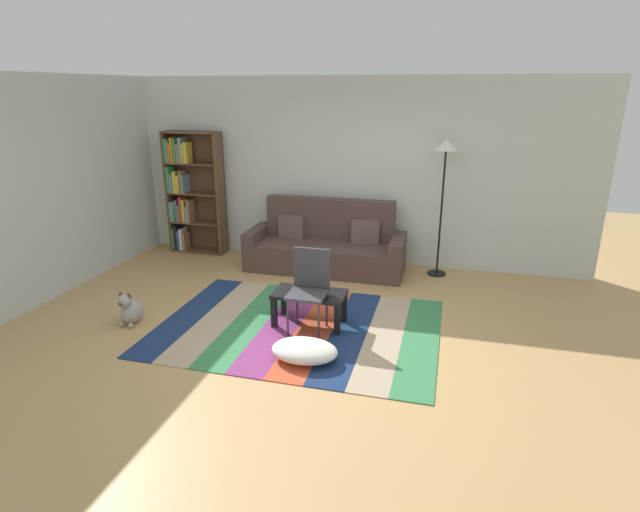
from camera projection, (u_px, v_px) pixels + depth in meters
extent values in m
plane|color=tan|center=(308.00, 331.00, 5.50)|extent=(14.00, 14.00, 0.00)
cube|color=silver|center=(355.00, 172.00, 7.42)|extent=(6.80, 0.10, 2.70)
cube|color=silver|center=(73.00, 183.00, 6.59)|extent=(0.10, 5.50, 2.70)
cube|color=navy|center=(190.00, 314.00, 5.92)|extent=(0.38, 2.23, 0.01)
cube|color=tan|center=(220.00, 317.00, 5.83)|extent=(0.38, 2.23, 0.01)
cube|color=#387F4C|center=(251.00, 321.00, 5.74)|extent=(0.38, 2.23, 0.01)
cube|color=#843370|center=(282.00, 325.00, 5.64)|extent=(0.38, 2.23, 0.01)
cube|color=#C64C2D|center=(315.00, 329.00, 5.55)|extent=(0.38, 2.23, 0.01)
cube|color=navy|center=(349.00, 333.00, 5.46)|extent=(0.38, 2.23, 0.01)
cube|color=tan|center=(384.00, 337.00, 5.37)|extent=(0.38, 2.23, 0.01)
cube|color=#387F4C|center=(420.00, 342.00, 5.28)|extent=(0.38, 2.23, 0.01)
cube|color=#4C3833|center=(325.00, 257.00, 7.30)|extent=(1.90, 0.80, 0.40)
cube|color=#4C3833|center=(330.00, 219.00, 7.42)|extent=(1.90, 0.20, 0.60)
cube|color=#4C3833|center=(258.00, 246.00, 7.53)|extent=(0.18, 0.80, 0.56)
cube|color=#4C3833|center=(397.00, 258.00, 7.03)|extent=(0.18, 0.80, 0.56)
cube|color=brown|center=(292.00, 227.00, 7.49)|extent=(0.42, 0.19, 0.36)
cube|color=brown|center=(365.00, 232.00, 7.22)|extent=(0.42, 0.19, 0.36)
cube|color=brown|center=(171.00, 192.00, 8.02)|extent=(0.04, 0.28, 1.91)
cube|color=brown|center=(221.00, 195.00, 7.81)|extent=(0.04, 0.28, 1.91)
cube|color=brown|center=(199.00, 192.00, 8.04)|extent=(0.90, 0.01, 1.91)
cube|color=brown|center=(200.00, 250.00, 8.21)|extent=(0.86, 0.28, 0.02)
cube|color=brown|center=(198.00, 222.00, 8.06)|extent=(0.86, 0.28, 0.02)
cube|color=brown|center=(195.00, 193.00, 7.92)|extent=(0.86, 0.28, 0.02)
cube|color=brown|center=(193.00, 163.00, 7.77)|extent=(0.86, 0.28, 0.02)
cube|color=brown|center=(191.00, 132.00, 7.62)|extent=(0.86, 0.28, 0.02)
cube|color=green|center=(176.00, 238.00, 8.22)|extent=(0.03, 0.19, 0.35)
cube|color=black|center=(178.00, 237.00, 8.19)|extent=(0.05, 0.17, 0.40)
cube|color=#334CB2|center=(181.00, 239.00, 8.20)|extent=(0.03, 0.19, 0.32)
cube|color=silver|center=(184.00, 238.00, 8.20)|extent=(0.05, 0.22, 0.35)
cube|color=#8C6647|center=(186.00, 241.00, 8.18)|extent=(0.04, 0.19, 0.29)
cube|color=#668C99|center=(174.00, 211.00, 8.08)|extent=(0.05, 0.21, 0.32)
cube|color=green|center=(176.00, 211.00, 8.06)|extent=(0.04, 0.18, 0.33)
cube|color=purple|center=(179.00, 210.00, 8.04)|extent=(0.03, 0.18, 0.35)
cube|color=green|center=(181.00, 213.00, 8.05)|extent=(0.03, 0.19, 0.27)
cube|color=red|center=(183.00, 209.00, 8.01)|extent=(0.03, 0.18, 0.41)
cube|color=gold|center=(185.00, 211.00, 8.01)|extent=(0.04, 0.18, 0.36)
cube|color=#668C99|center=(189.00, 214.00, 8.03)|extent=(0.04, 0.21, 0.26)
cube|color=#8C6647|center=(191.00, 210.00, 8.01)|extent=(0.04, 0.23, 0.36)
cube|color=green|center=(171.00, 179.00, 7.91)|extent=(0.04, 0.19, 0.40)
cube|color=#668C99|center=(174.00, 183.00, 7.93)|extent=(0.04, 0.21, 0.29)
cube|color=gold|center=(178.00, 181.00, 7.93)|extent=(0.05, 0.25, 0.34)
cube|color=gold|center=(180.00, 184.00, 7.89)|extent=(0.05, 0.18, 0.28)
cube|color=#8C6647|center=(183.00, 182.00, 7.87)|extent=(0.03, 0.19, 0.35)
cube|color=#668C99|center=(186.00, 183.00, 7.90)|extent=(0.03, 0.25, 0.29)
cube|color=green|center=(168.00, 150.00, 7.78)|extent=(0.03, 0.21, 0.36)
cube|color=#668C99|center=(170.00, 151.00, 7.78)|extent=(0.03, 0.21, 0.35)
cube|color=orange|center=(172.00, 153.00, 7.77)|extent=(0.03, 0.20, 0.30)
cube|color=orange|center=(175.00, 150.00, 7.75)|extent=(0.04, 0.21, 0.38)
cube|color=green|center=(177.00, 151.00, 7.74)|extent=(0.03, 0.21, 0.36)
cube|color=#8C6647|center=(180.00, 153.00, 7.75)|extent=(0.04, 0.22, 0.29)
cube|color=#668C99|center=(183.00, 150.00, 7.72)|extent=(0.05, 0.22, 0.38)
cube|color=gold|center=(186.00, 153.00, 7.73)|extent=(0.03, 0.22, 0.30)
cube|color=gold|center=(188.00, 153.00, 7.69)|extent=(0.05, 0.19, 0.32)
cube|color=black|center=(309.00, 294.00, 5.56)|extent=(0.79, 0.43, 0.04)
cube|color=black|center=(274.00, 312.00, 5.55)|extent=(0.06, 0.06, 0.34)
cube|color=black|center=(337.00, 320.00, 5.37)|extent=(0.06, 0.06, 0.34)
cube|color=black|center=(284.00, 300.00, 5.87)|extent=(0.06, 0.06, 0.34)
cube|color=black|center=(344.00, 307.00, 5.69)|extent=(0.06, 0.06, 0.34)
ellipsoid|color=white|center=(304.00, 351.00, 4.90)|extent=(0.65, 0.47, 0.19)
ellipsoid|color=#9E998E|center=(132.00, 312.00, 5.68)|extent=(0.22, 0.30, 0.26)
sphere|color=#9E998E|center=(125.00, 301.00, 5.53)|extent=(0.15, 0.15, 0.15)
ellipsoid|color=#474440|center=(121.00, 304.00, 5.48)|extent=(0.06, 0.07, 0.05)
ellipsoid|color=#474440|center=(121.00, 295.00, 5.55)|extent=(0.05, 0.04, 0.08)
ellipsoid|color=#474440|center=(129.00, 296.00, 5.52)|extent=(0.05, 0.04, 0.08)
sphere|color=#9E998E|center=(121.00, 324.00, 5.61)|extent=(0.06, 0.06, 0.06)
sphere|color=#9E998E|center=(131.00, 325.00, 5.58)|extent=(0.06, 0.06, 0.06)
cylinder|color=black|center=(436.00, 273.00, 7.20)|extent=(0.26, 0.26, 0.02)
cylinder|color=black|center=(441.00, 214.00, 6.93)|extent=(0.03, 0.03, 1.72)
cone|color=white|center=(446.00, 145.00, 6.63)|extent=(0.32, 0.32, 0.14)
cube|color=black|center=(316.00, 292.00, 5.54)|extent=(0.13, 0.15, 0.02)
cube|color=#38383D|center=(307.00, 294.00, 5.37)|extent=(0.40, 0.40, 0.03)
cube|color=#38383D|center=(312.00, 267.00, 5.45)|extent=(0.40, 0.03, 0.44)
cylinder|color=#38383D|center=(288.00, 319.00, 5.32)|extent=(0.02, 0.02, 0.42)
cylinder|color=#38383D|center=(319.00, 322.00, 5.24)|extent=(0.02, 0.02, 0.42)
cylinder|color=#38383D|center=(297.00, 306.00, 5.63)|extent=(0.02, 0.02, 0.42)
cylinder|color=#38383D|center=(327.00, 309.00, 5.55)|extent=(0.02, 0.02, 0.42)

